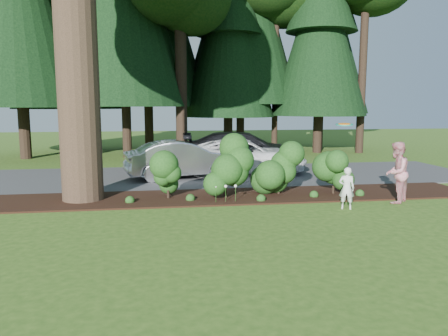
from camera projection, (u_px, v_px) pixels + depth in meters
name	position (u px, v px, depth m)	size (l,w,h in m)	color
ground	(252.00, 224.00, 10.86)	(80.00, 80.00, 0.00)	#2C4E16
mulch_bed	(231.00, 196.00, 14.03)	(16.00, 2.50, 0.05)	black
driveway	(214.00, 176.00, 18.19)	(22.00, 6.00, 0.03)	#38383A
shrub_row	(255.00, 172.00, 13.92)	(6.53, 1.60, 1.61)	#183F13
lily_cluster	(226.00, 187.00, 13.09)	(0.69, 0.09, 0.57)	#183F13
car_silver_wagon	(183.00, 159.00, 17.47)	(1.59, 4.55, 1.50)	#B4B4B9
car_white_suv	(244.00, 156.00, 18.62)	(2.45, 5.31, 1.47)	white
car_dark_suv	(244.00, 149.00, 20.57)	(2.31, 5.69, 1.65)	black
child	(347.00, 188.00, 12.33)	(0.44, 0.29, 1.21)	silver
adult	(396.00, 172.00, 13.11)	(0.90, 0.70, 1.85)	#AE1734
frisbee	(344.00, 124.00, 12.23)	(0.48, 0.48, 0.09)	#188773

